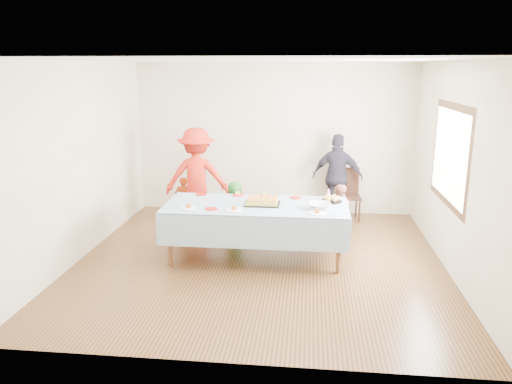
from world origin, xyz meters
The scene contains 22 objects.
ground centered at (0.00, 0.00, 0.00)m, with size 5.00×5.00×0.00m, color #422412.
room_walls centered at (0.05, 0.00, 1.77)m, with size 5.04×5.04×2.72m.
party_table centered at (-0.06, 0.10, 0.72)m, with size 2.50×1.10×0.78m.
birthday_cake centered at (0.02, 0.12, 0.82)m, with size 0.48×0.37×0.08m.
rolls_tray centered at (0.97, 0.35, 0.82)m, with size 0.31×0.31×0.09m.
punch_bowl centered at (0.80, 0.00, 0.82)m, with size 0.30×0.30×0.07m, color silver.
party_hat centered at (0.94, 0.54, 0.86)m, with size 0.09×0.09×0.15m, color white.
fork_pile centered at (0.65, -0.10, 0.81)m, with size 0.24×0.18×0.07m, color white, non-canonical shape.
plate_red_far_a centered at (-0.93, 0.55, 0.79)m, with size 0.17×0.17×0.01m, color #BB0E11.
plate_red_far_b centered at (-0.38, 0.55, 0.79)m, with size 0.17×0.17×0.01m, color #BB0E11.
plate_red_far_c centered at (0.02, 0.54, 0.79)m, with size 0.18×0.18×0.01m, color #BB0E11.
plate_red_far_d centered at (0.47, 0.50, 0.79)m, with size 0.18×0.18×0.01m, color #BB0E11.
plate_red_near centered at (-0.63, -0.20, 0.79)m, with size 0.17×0.17×0.01m, color #BB0E11.
plate_white_left centered at (-0.94, -0.20, 0.79)m, with size 0.22×0.22×0.01m, color white.
plate_white_mid centered at (-0.32, -0.22, 0.79)m, with size 0.23×0.23×0.01m, color white.
plate_white_right centered at (0.77, -0.25, 0.79)m, with size 0.23×0.23×0.01m, color white.
dining_chair centered at (1.34, 2.14, 0.50)m, with size 0.42×0.42×0.90m.
toddler_left centered at (-1.50, 1.65, 0.40)m, with size 0.29×0.19×0.79m, color #BD5117.
toddler_mid centered at (-0.51, 1.07, 0.43)m, with size 0.42×0.28×0.87m, color #236722.
toddler_right centered at (1.11, 0.90, 0.45)m, with size 0.44×0.34×0.90m, color #AE6751.
adult_left centered at (-1.22, 1.54, 0.82)m, with size 1.06×0.61×1.65m, color red.
adult_right centered at (1.14, 2.14, 0.75)m, with size 0.88×0.37×1.50m, color #2E2B3B.
Camera 1 is at (0.66, -6.47, 2.62)m, focal length 35.00 mm.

